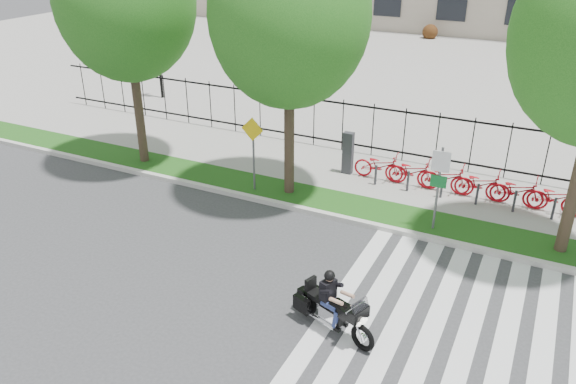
% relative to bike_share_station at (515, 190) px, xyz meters
% --- Properties ---
extents(ground, '(120.00, 120.00, 0.00)m').
position_rel_bike_share_station_xyz_m(ground, '(-5.32, -7.20, -0.64)').
color(ground, '#363638').
rests_on(ground, ground).
extents(curb, '(60.00, 0.20, 0.15)m').
position_rel_bike_share_station_xyz_m(curb, '(-5.32, -3.10, -0.56)').
color(curb, beige).
rests_on(curb, ground).
extents(grass_verge, '(60.00, 1.50, 0.15)m').
position_rel_bike_share_station_xyz_m(grass_verge, '(-5.32, -2.25, -0.56)').
color(grass_verge, '#154812').
rests_on(grass_verge, ground).
extents(sidewalk, '(60.00, 3.50, 0.15)m').
position_rel_bike_share_station_xyz_m(sidewalk, '(-5.32, 0.25, -0.56)').
color(sidewalk, gray).
rests_on(sidewalk, ground).
extents(plaza, '(80.00, 34.00, 0.10)m').
position_rel_bike_share_station_xyz_m(plaza, '(-5.32, 17.80, -0.59)').
color(plaza, gray).
rests_on(plaza, ground).
extents(crosswalk_stripes, '(5.70, 8.00, 0.01)m').
position_rel_bike_share_station_xyz_m(crosswalk_stripes, '(-0.49, -7.20, -0.63)').
color(crosswalk_stripes, silver).
rests_on(crosswalk_stripes, ground).
extents(iron_fence, '(30.00, 0.06, 2.00)m').
position_rel_bike_share_station_xyz_m(iron_fence, '(-5.32, 2.00, 0.51)').
color(iron_fence, black).
rests_on(iron_fence, sidewalk).
extents(lamp_post_left, '(1.06, 0.70, 4.25)m').
position_rel_bike_share_station_xyz_m(lamp_post_left, '(-17.32, 4.80, 2.57)').
color(lamp_post_left, black).
rests_on(lamp_post_left, ground).
extents(street_tree_0, '(4.64, 4.64, 8.33)m').
position_rel_bike_share_station_xyz_m(street_tree_0, '(-12.69, -2.25, 5.16)').
color(street_tree_0, '#31261B').
rests_on(street_tree_0, grass_verge).
extents(street_tree_1, '(4.72, 4.72, 8.31)m').
position_rel_bike_share_station_xyz_m(street_tree_1, '(-6.70, -2.25, 5.09)').
color(street_tree_1, '#31261B').
rests_on(street_tree_1, grass_verge).
extents(bike_share_station, '(11.10, 0.86, 1.50)m').
position_rel_bike_share_station_xyz_m(bike_share_station, '(0.00, 0.00, 0.00)').
color(bike_share_station, '#2D2D33').
rests_on(bike_share_station, sidewalk).
extents(sign_pole_regulatory, '(0.50, 0.09, 2.50)m').
position_rel_bike_share_station_xyz_m(sign_pole_regulatory, '(-1.88, -2.62, 1.10)').
color(sign_pole_regulatory, '#59595B').
rests_on(sign_pole_regulatory, grass_verge).
extents(sign_pole_warning, '(0.78, 0.09, 2.49)m').
position_rel_bike_share_station_xyz_m(sign_pole_warning, '(-7.81, -2.62, 1.10)').
color(sign_pole_warning, '#59595B').
rests_on(sign_pole_warning, grass_verge).
extents(motorcycle_rider, '(2.21, 1.16, 1.79)m').
position_rel_bike_share_station_xyz_m(motorcycle_rider, '(-2.87, -7.88, -0.04)').
color(motorcycle_rider, black).
rests_on(motorcycle_rider, ground).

